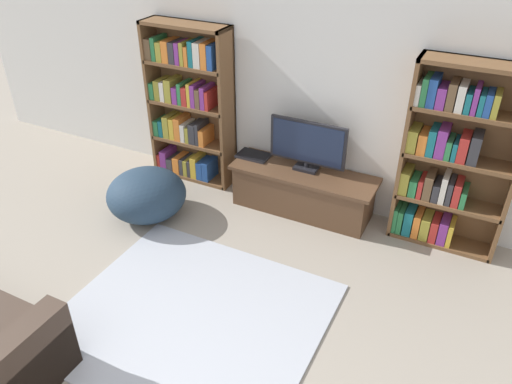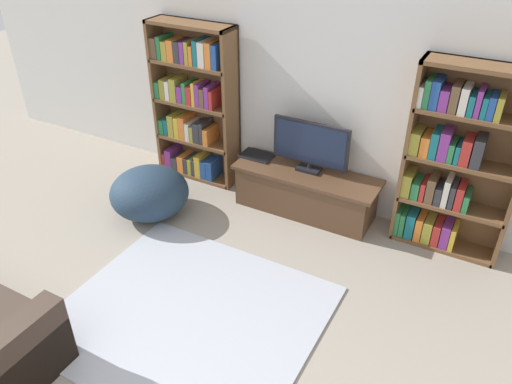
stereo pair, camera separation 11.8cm
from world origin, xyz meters
The scene contains 8 objects.
wall_back centered at (0.00, 4.23, 1.30)m, with size 8.80×0.06×2.60m.
bookshelf_left centered at (-1.30, 4.05, 0.86)m, with size 0.95×0.30×1.74m.
bookshelf_right centered at (1.43, 4.05, 0.85)m, with size 0.95×0.30×1.74m.
tv_stand centered at (0.11, 3.93, 0.23)m, with size 1.48×0.48×0.45m.
television centered at (0.11, 3.99, 0.73)m, with size 0.79×0.16×0.52m.
laptop centered at (-0.49, 4.00, 0.47)m, with size 0.34×0.23×0.03m.
area_rug centered at (-0.08, 2.12, 0.01)m, with size 1.99×1.79×0.02m.
beanbag_ottoman centered at (-1.25, 3.12, 0.25)m, with size 0.79×0.79×0.50m, color #23384C.
Camera 1 is at (1.65, -0.16, 2.94)m, focal length 35.00 mm.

